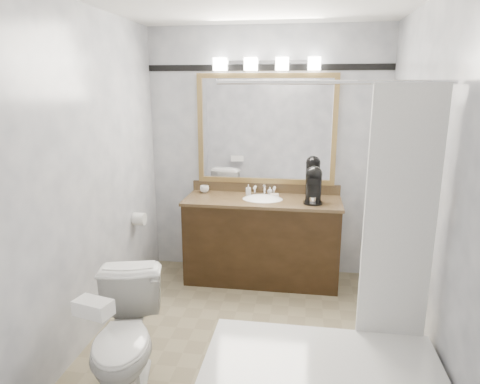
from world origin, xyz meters
name	(u,v)px	position (x,y,z in m)	size (l,w,h in m)	color
room	(249,182)	(0.00, 0.00, 1.25)	(2.42, 2.62, 2.52)	gray
vanity	(262,238)	(0.00, 1.02, 0.44)	(1.53, 0.58, 0.97)	black
mirror	(266,130)	(0.00, 1.28, 1.50)	(1.40, 0.04, 1.10)	#A5834A
vanity_light_bar	(267,64)	(0.00, 1.23, 2.13)	(1.02, 0.14, 0.12)	silver
accent_stripe	(267,68)	(0.00, 1.29, 2.10)	(2.40, 0.01, 0.06)	black
tp_roll	(139,219)	(-1.14, 0.66, 0.70)	(0.12, 0.12, 0.11)	white
toilet	(126,340)	(-0.68, -0.77, 0.38)	(0.42, 0.74, 0.75)	white
tissue_box	(93,308)	(-0.68, -1.12, 0.79)	(0.20, 0.11, 0.08)	white
coffee_maker	(314,184)	(0.49, 0.97, 1.03)	(0.18, 0.23, 0.35)	black
cup_left	(204,189)	(-0.62, 1.18, 0.89)	(0.09, 0.09, 0.07)	white
soap_bottle_a	(248,190)	(-0.16, 1.16, 0.90)	(0.05, 0.05, 0.11)	white
soap_bottle_b	(270,190)	(0.05, 1.23, 0.89)	(0.06, 0.06, 0.07)	white
soap_bar	(274,195)	(0.11, 1.13, 0.86)	(0.08, 0.05, 0.03)	beige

